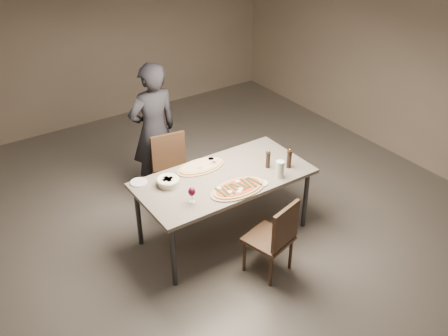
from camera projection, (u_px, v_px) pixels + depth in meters
room at (224, 119)px, 4.75m from camera, size 7.00×7.00×7.00m
dining_table at (224, 181)px, 5.12m from camera, size 1.80×0.90×0.75m
zucchini_pizza at (238, 188)px, 4.87m from camera, size 0.61×0.34×0.05m
ham_pizza at (201, 166)px, 5.23m from camera, size 0.55×0.30×0.04m
bread_basket at (168, 181)px, 4.92m from camera, size 0.23×0.23×0.08m
oil_dish at (261, 183)px, 4.96m from camera, size 0.13×0.13×0.01m
pepper_mill_left at (268, 160)px, 5.19m from camera, size 0.05×0.05×0.20m
pepper_mill_right at (289, 159)px, 5.19m from camera, size 0.06×0.06×0.22m
carafe at (280, 169)px, 5.03m from camera, size 0.09×0.09×0.18m
wine_glass at (192, 192)px, 4.64m from camera, size 0.07×0.07×0.16m
side_plate at (139, 182)px, 4.98m from camera, size 0.17×0.17×0.01m
chair_near at (276, 236)px, 4.72m from camera, size 0.48×0.48×0.84m
chair_far at (172, 169)px, 5.70m from camera, size 0.48×0.48×0.89m
diner at (154, 131)px, 5.79m from camera, size 0.62×0.42×1.66m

